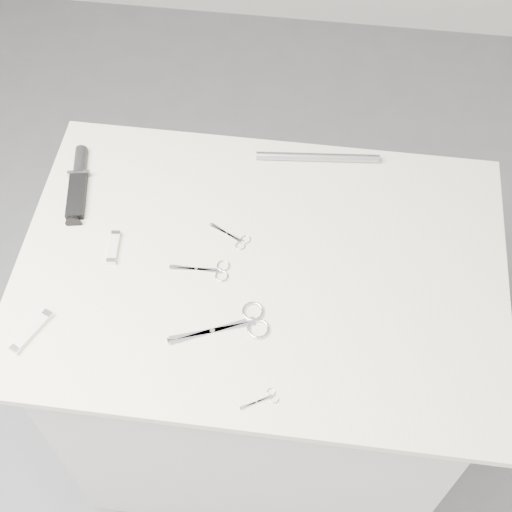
# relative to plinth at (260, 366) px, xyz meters

# --- Properties ---
(ground) EXTENTS (4.00, 4.00, 0.01)m
(ground) POSITION_rel_plinth_xyz_m (0.00, 0.00, -0.46)
(ground) COLOR slate
(ground) RESTS_ON ground
(plinth) EXTENTS (0.90, 0.60, 0.90)m
(plinth) POSITION_rel_plinth_xyz_m (0.00, 0.00, 0.00)
(plinth) COLOR silver
(plinth) RESTS_ON ground
(display_board) EXTENTS (1.00, 0.70, 0.02)m
(display_board) POSITION_rel_plinth_xyz_m (0.00, 0.00, 0.46)
(display_board) COLOR beige
(display_board) RESTS_ON plinth
(large_shears) EXTENTS (0.19, 0.12, 0.01)m
(large_shears) POSITION_rel_plinth_xyz_m (-0.02, -0.14, 0.47)
(large_shears) COLOR silver
(large_shears) RESTS_ON display_board
(embroidery_scissors_a) EXTENTS (0.12, 0.05, 0.00)m
(embroidery_scissors_a) POSITION_rel_plinth_xyz_m (-0.10, -0.02, 0.47)
(embroidery_scissors_a) COLOR silver
(embroidery_scissors_a) RESTS_ON display_board
(embroidery_scissors_b) EXTENTS (0.09, 0.06, 0.00)m
(embroidery_scissors_b) POSITION_rel_plinth_xyz_m (-0.06, 0.06, 0.47)
(embroidery_scissors_b) COLOR silver
(embroidery_scissors_b) RESTS_ON display_board
(tiny_scissors) EXTENTS (0.07, 0.05, 0.00)m
(tiny_scissors) POSITION_rel_plinth_xyz_m (0.04, -0.29, 0.47)
(tiny_scissors) COLOR silver
(tiny_scissors) RESTS_ON display_board
(sheathed_knife) EXTENTS (0.07, 0.20, 0.03)m
(sheathed_knife) POSITION_rel_plinth_xyz_m (-0.43, 0.17, 0.48)
(sheathed_knife) COLOR black
(sheathed_knife) RESTS_ON display_board
(pocket_knife_a) EXTENTS (0.06, 0.10, 0.01)m
(pocket_knife_a) POSITION_rel_plinth_xyz_m (-0.42, -0.21, 0.48)
(pocket_knife_a) COLOR beige
(pocket_knife_a) RESTS_ON display_board
(pocket_knife_b) EXTENTS (0.03, 0.08, 0.01)m
(pocket_knife_b) POSITION_rel_plinth_xyz_m (-0.31, 0.00, 0.48)
(pocket_knife_b) COLOR beige
(pocket_knife_b) RESTS_ON display_board
(metal_rail) EXTENTS (0.28, 0.04, 0.02)m
(metal_rail) POSITION_rel_plinth_xyz_m (0.09, 0.30, 0.48)
(metal_rail) COLOR gray
(metal_rail) RESTS_ON display_board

